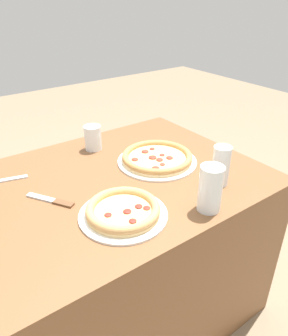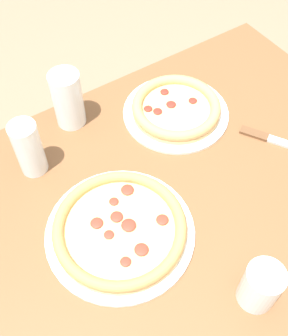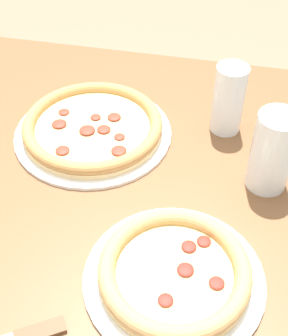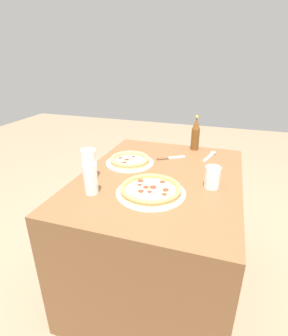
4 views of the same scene
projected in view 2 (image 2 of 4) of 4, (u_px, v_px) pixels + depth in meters
ground_plane at (174, 295)px, 1.60m from camera, size 8.00×8.00×0.00m
table at (180, 254)px, 1.30m from camera, size 1.11×0.86×0.73m
pizza_veggie at (176, 109)px, 1.14m from camera, size 0.29×0.29×0.04m
pizza_salami at (120, 229)px, 0.92m from camera, size 0.33×0.33×0.04m
glass_orange_juice at (260, 287)px, 0.82m from camera, size 0.08×0.08×0.11m
glass_lemonade at (68, 100)px, 1.08m from camera, size 0.08×0.08×0.16m
glass_iced_tea at (29, 150)px, 0.99m from camera, size 0.07×0.07×0.15m
knife at (271, 139)px, 1.10m from camera, size 0.12×0.17×0.01m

